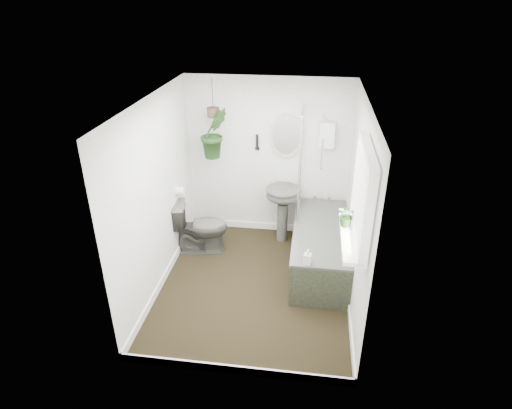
# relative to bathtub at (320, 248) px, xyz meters

# --- Properties ---
(floor) EXTENTS (2.30, 2.80, 0.02)m
(floor) POSITION_rel_bathtub_xyz_m (-0.80, -0.50, -0.30)
(floor) COLOR black
(floor) RESTS_ON ground
(ceiling) EXTENTS (2.30, 2.80, 0.02)m
(ceiling) POSITION_rel_bathtub_xyz_m (-0.80, -0.50, 2.02)
(ceiling) COLOR white
(ceiling) RESTS_ON ground
(wall_back) EXTENTS (2.30, 0.02, 2.30)m
(wall_back) POSITION_rel_bathtub_xyz_m (-0.80, 0.91, 0.86)
(wall_back) COLOR white
(wall_back) RESTS_ON ground
(wall_front) EXTENTS (2.30, 0.02, 2.30)m
(wall_front) POSITION_rel_bathtub_xyz_m (-0.80, -1.91, 0.86)
(wall_front) COLOR white
(wall_front) RESTS_ON ground
(wall_left) EXTENTS (0.02, 2.80, 2.30)m
(wall_left) POSITION_rel_bathtub_xyz_m (-1.96, -0.50, 0.86)
(wall_left) COLOR white
(wall_left) RESTS_ON ground
(wall_right) EXTENTS (0.02, 2.80, 2.30)m
(wall_right) POSITION_rel_bathtub_xyz_m (0.36, -0.50, 0.86)
(wall_right) COLOR white
(wall_right) RESTS_ON ground
(skirting) EXTENTS (2.30, 2.80, 0.10)m
(skirting) POSITION_rel_bathtub_xyz_m (-0.80, -0.50, -0.24)
(skirting) COLOR white
(skirting) RESTS_ON floor
(bathtub) EXTENTS (0.72, 1.72, 0.58)m
(bathtub) POSITION_rel_bathtub_xyz_m (0.00, 0.00, 0.00)
(bathtub) COLOR #40413D
(bathtub) RESTS_ON floor
(bath_screen) EXTENTS (0.04, 0.72, 1.40)m
(bath_screen) POSITION_rel_bathtub_xyz_m (-0.33, 0.49, 0.99)
(bath_screen) COLOR silver
(bath_screen) RESTS_ON bathtub
(shower_box) EXTENTS (0.20, 0.10, 0.35)m
(shower_box) POSITION_rel_bathtub_xyz_m (0.00, 0.84, 1.26)
(shower_box) COLOR white
(shower_box) RESTS_ON wall_back
(oval_mirror) EXTENTS (0.46, 0.03, 0.62)m
(oval_mirror) POSITION_rel_bathtub_xyz_m (-0.55, 0.87, 1.21)
(oval_mirror) COLOR #B9AD9E
(oval_mirror) RESTS_ON wall_back
(wall_sconce) EXTENTS (0.04, 0.04, 0.22)m
(wall_sconce) POSITION_rel_bathtub_xyz_m (-0.95, 0.86, 1.11)
(wall_sconce) COLOR black
(wall_sconce) RESTS_ON wall_back
(toilet_roll_holder) EXTENTS (0.11, 0.11, 0.11)m
(toilet_roll_holder) POSITION_rel_bathtub_xyz_m (-1.90, 0.20, 0.61)
(toilet_roll_holder) COLOR white
(toilet_roll_holder) RESTS_ON wall_left
(window_recess) EXTENTS (0.08, 1.00, 0.90)m
(window_recess) POSITION_rel_bathtub_xyz_m (0.29, -1.20, 1.36)
(window_recess) COLOR white
(window_recess) RESTS_ON wall_right
(window_sill) EXTENTS (0.18, 1.00, 0.04)m
(window_sill) POSITION_rel_bathtub_xyz_m (0.22, -1.20, 0.94)
(window_sill) COLOR white
(window_sill) RESTS_ON wall_right
(window_blinds) EXTENTS (0.01, 0.86, 0.76)m
(window_blinds) POSITION_rel_bathtub_xyz_m (0.24, -1.20, 1.36)
(window_blinds) COLOR white
(window_blinds) RESTS_ON wall_right
(toilet) EXTENTS (0.81, 0.56, 0.75)m
(toilet) POSITION_rel_bathtub_xyz_m (-1.65, 0.19, 0.09)
(toilet) COLOR #40413D
(toilet) RESTS_ON floor
(pedestal_sink) EXTENTS (0.50, 0.44, 0.83)m
(pedestal_sink) POSITION_rel_bathtub_xyz_m (-0.55, 0.62, 0.13)
(pedestal_sink) COLOR #40413D
(pedestal_sink) RESTS_ON floor
(sill_plant) EXTENTS (0.24, 0.22, 0.22)m
(sill_plant) POSITION_rel_bathtub_xyz_m (0.19, -1.06, 1.07)
(sill_plant) COLOR black
(sill_plant) RESTS_ON window_sill
(hanging_plant) EXTENTS (0.48, 0.46, 0.68)m
(hanging_plant) POSITION_rel_bathtub_xyz_m (-1.50, 0.63, 1.29)
(hanging_plant) COLOR black
(hanging_plant) RESTS_ON ceiling
(soap_bottle) EXTENTS (0.10, 0.10, 0.18)m
(soap_bottle) POSITION_rel_bathtub_xyz_m (-0.16, -0.79, 0.38)
(soap_bottle) COLOR #372A2B
(soap_bottle) RESTS_ON bathtub
(hanging_pot) EXTENTS (0.16, 0.16, 0.12)m
(hanging_pot) POSITION_rel_bathtub_xyz_m (-1.50, 0.63, 1.57)
(hanging_pot) COLOR #3F2F24
(hanging_pot) RESTS_ON ceiling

